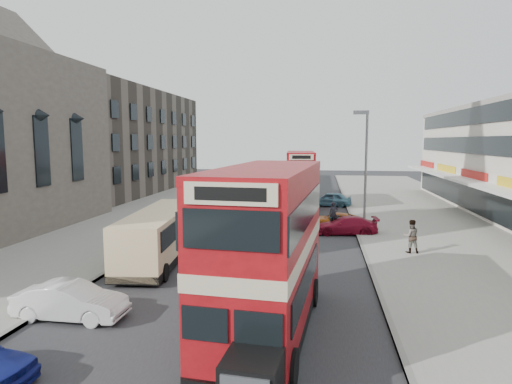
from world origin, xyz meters
The scene contains 17 objects.
ground centered at (0.00, 0.00, 0.00)m, with size 160.00×160.00×0.00m, color #28282B.
road_surface centered at (0.00, 20.00, 0.01)m, with size 12.00×90.00×0.01m, color #28282B.
pavement_right centered at (12.00, 20.00, 0.07)m, with size 12.00×90.00×0.15m, color gray.
pavement_left centered at (-12.00, 20.00, 0.07)m, with size 12.00×90.00×0.15m, color gray.
kerb_left centered at (-6.10, 20.00, 0.07)m, with size 0.20×90.00×0.16m, color gray.
kerb_right centered at (6.10, 20.00, 0.07)m, with size 0.20×90.00×0.16m, color gray.
brick_terrace centered at (-22.00, 38.00, 6.00)m, with size 14.00×28.00×12.00m, color #66594C.
street_lamp centered at (6.52, 18.00, 4.78)m, with size 1.00×0.20×8.12m.
bus_main centered at (2.07, 1.98, 2.74)m, with size 3.23×9.60×5.20m.
bus_second centered at (1.78, 28.99, 2.62)m, with size 2.99×9.08×4.97m.
coach centered at (-4.47, 9.65, 1.42)m, with size 3.18×9.24×2.40m.
car_left_front centered at (-4.81, 2.00, 0.64)m, with size 1.36×3.89×1.28m, color white.
car_right_a centered at (5.36, 17.39, 0.60)m, with size 1.67×4.12×1.20m, color maroon.
car_right_b centered at (4.73, 19.35, 0.54)m, with size 1.80×3.90×1.08m, color #B75512.
car_right_c centered at (4.53, 29.67, 0.68)m, with size 1.61×4.00×1.36m, color teal.
pedestrian_near centered at (8.55, 12.55, 1.06)m, with size 0.67×0.46×1.83m, color gray.
cyclist centered at (4.58, 18.52, 0.66)m, with size 0.88×1.99×2.00m.
Camera 1 is at (3.74, -11.33, 6.18)m, focal length 30.40 mm.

